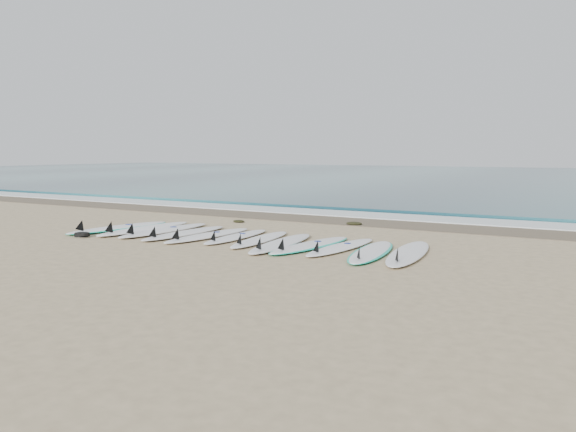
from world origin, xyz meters
The scene contains 20 objects.
ground centered at (0.00, 0.00, 0.00)m, with size 120.00×120.00×0.00m, color tan.
ocean centered at (0.00, 32.50, 0.01)m, with size 120.00×55.00×0.03m, color #245A64.
wet_sand_band centered at (0.00, 4.10, 0.01)m, with size 120.00×1.80×0.01m, color brown.
foam_band centered at (0.00, 5.50, 0.02)m, with size 120.00×1.40×0.04m, color silver.
wave_crest centered at (0.00, 7.00, 0.05)m, with size 120.00×1.00×0.10m, color #245A64.
surfboard_0 centered at (-3.54, -0.08, 0.05)m, with size 1.07×2.84×0.35m.
surfboard_1 centered at (-2.85, 0.03, 0.06)m, with size 0.68×2.87×0.36m.
surfboard_2 centered at (-2.26, 0.05, 0.06)m, with size 0.69×2.80×0.36m.
surfboard_3 centered at (-1.58, -0.06, 0.06)m, with size 0.66×2.63×0.33m.
surfboard_4 centered at (-0.92, -0.07, 0.06)m, with size 0.77×2.65×0.33m.
surfboard_5 centered at (-0.30, 0.11, 0.05)m, with size 0.57×2.35×0.30m.
surfboard_6 centered at (0.35, 0.03, 0.05)m, with size 0.74×2.46×0.31m.
surfboard_7 centered at (0.99, -0.21, 0.06)m, with size 0.82×2.72×0.34m.
surfboard_8 centered at (1.57, -0.07, 0.05)m, with size 0.93×2.60×0.32m.
surfboard_9 centered at (2.18, -0.02, 0.05)m, with size 0.73×2.45×0.31m.
surfboard_10 centered at (2.86, -0.17, 0.05)m, with size 0.94×2.57×0.32m.
surfboard_11 centered at (3.50, -0.05, 0.06)m, with size 0.91×2.82×0.35m.
seaweed_near centered at (-1.82, 2.47, 0.03)m, with size 0.32×0.25×0.06m, color black.
seaweed_far centered at (1.03, 3.45, 0.04)m, with size 0.41×0.32×0.08m, color black.
leash_coil centered at (-3.38, -1.26, 0.05)m, with size 0.46×0.36×0.11m.
Camera 1 is at (6.43, -9.59, 1.84)m, focal length 35.00 mm.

